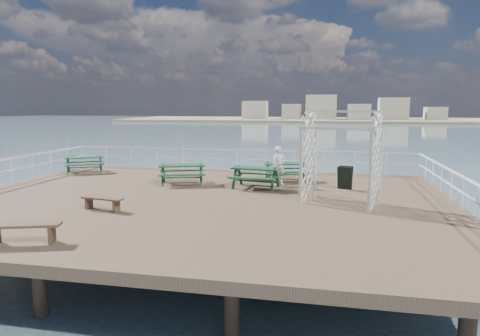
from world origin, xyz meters
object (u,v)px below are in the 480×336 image
picnic_table_b (256,173)px  person (279,166)px  flat_bench_far (24,229)px  picnic_table_d (182,170)px  picnic_table_a (84,161)px  flat_bench_near (102,201)px  picnic_table_c (285,168)px  trellis_arbor (341,163)px

picnic_table_b → person: person is taller
flat_bench_far → picnic_table_d: bearing=64.7°
picnic_table_d → flat_bench_far: picnic_table_d is taller
picnic_table_a → picnic_table_b: bearing=-44.9°
picnic_table_b → flat_bench_near: 6.31m
picnic_table_b → person: 1.18m
picnic_table_a → picnic_table_c: (10.07, -0.30, 0.00)m
picnic_table_b → person: (0.84, 0.81, 0.21)m
picnic_table_b → trellis_arbor: bearing=-25.9°
picnic_table_b → flat_bench_near: picnic_table_b is taller
flat_bench_near → person: person is taller
picnic_table_a → flat_bench_far: picnic_table_a is taller
picnic_table_b → picnic_table_c: 2.21m
trellis_arbor → person: bearing=148.6°
flat_bench_near → trellis_arbor: trellis_arbor is taller
picnic_table_d → flat_bench_near: (-0.95, -4.95, -0.29)m
picnic_table_a → trellis_arbor: bearing=-50.7°
picnic_table_d → person: size_ratio=1.42×
picnic_table_b → flat_bench_far: bearing=-110.0°
picnic_table_a → trellis_arbor: trellis_arbor is taller
picnic_table_b → trellis_arbor: size_ratio=0.68×
picnic_table_a → flat_bench_near: bearing=-85.8°
trellis_arbor → person: (-2.43, 2.99, -0.59)m
picnic_table_b → trellis_arbor: trellis_arbor is taller
flat_bench_far → flat_bench_near: bearing=69.9°
picnic_table_b → picnic_table_d: size_ratio=0.92×
trellis_arbor → flat_bench_near: bearing=-141.8°
trellis_arbor → person: size_ratio=1.94×
person → flat_bench_far: bearing=-144.2°
picnic_table_c → person: bearing=-113.5°
picnic_table_b → picnic_table_c: picnic_table_b is taller
picnic_table_c → flat_bench_near: size_ratio=1.47×
picnic_table_a → flat_bench_far: bearing=-96.4°
picnic_table_b → picnic_table_c: (0.99, 1.98, -0.03)m
picnic_table_d → flat_bench_near: 5.05m
picnic_table_c → person: (-0.15, -1.17, 0.24)m
picnic_table_c → picnic_table_d: 4.57m
person → flat_bench_near: bearing=-156.7°
flat_bench_near → trellis_arbor: (7.46, 2.52, 1.10)m
flat_bench_near → flat_bench_far: (-0.13, -3.46, 0.06)m
picnic_table_b → picnic_table_d: (-3.24, 0.24, -0.00)m
picnic_table_c → trellis_arbor: (2.28, -4.17, 0.83)m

